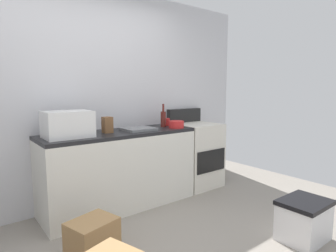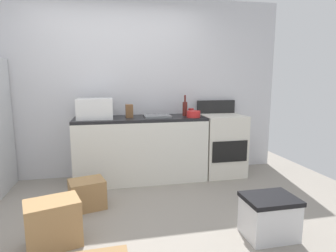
# 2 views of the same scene
# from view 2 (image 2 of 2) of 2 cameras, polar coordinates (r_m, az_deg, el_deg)

# --- Properties ---
(ground_plane) EXTENTS (6.00, 6.00, 0.00)m
(ground_plane) POSITION_cam_2_polar(r_m,az_deg,el_deg) (2.94, -8.90, -19.19)
(ground_plane) COLOR gray
(wall_back) EXTENTS (5.00, 0.10, 2.60)m
(wall_back) POSITION_cam_2_polar(r_m,az_deg,el_deg) (4.14, -10.59, 7.81)
(wall_back) COLOR silver
(wall_back) RESTS_ON ground_plane
(kitchen_counter) EXTENTS (1.80, 0.60, 0.90)m
(kitchen_counter) POSITION_cam_2_polar(r_m,az_deg,el_deg) (3.92, -5.68, -4.71)
(kitchen_counter) COLOR silver
(kitchen_counter) RESTS_ON ground_plane
(stove_oven) EXTENTS (0.60, 0.61, 1.10)m
(stove_oven) POSITION_cam_2_polar(r_m,az_deg,el_deg) (4.23, 11.00, -3.59)
(stove_oven) COLOR silver
(stove_oven) RESTS_ON ground_plane
(microwave) EXTENTS (0.46, 0.34, 0.27)m
(microwave) POSITION_cam_2_polar(r_m,az_deg,el_deg) (3.77, -14.94, 3.50)
(microwave) COLOR white
(microwave) RESTS_ON kitchen_counter
(sink_basin) EXTENTS (0.36, 0.32, 0.03)m
(sink_basin) POSITION_cam_2_polar(r_m,az_deg,el_deg) (3.83, -2.28, 2.08)
(sink_basin) COLOR slate
(sink_basin) RESTS_ON kitchen_counter
(wine_bottle) EXTENTS (0.07, 0.07, 0.30)m
(wine_bottle) POSITION_cam_2_polar(r_m,az_deg,el_deg) (3.97, 3.54, 3.69)
(wine_bottle) COLOR #591E19
(wine_bottle) RESTS_ON kitchen_counter
(coffee_mug) EXTENTS (0.08, 0.08, 0.10)m
(coffee_mug) POSITION_cam_2_polar(r_m,az_deg,el_deg) (4.07, 4.79, 2.97)
(coffee_mug) COLOR red
(coffee_mug) RESTS_ON kitchen_counter
(knife_block) EXTENTS (0.10, 0.10, 0.18)m
(knife_block) POSITION_cam_2_polar(r_m,az_deg,el_deg) (3.82, -8.05, 3.11)
(knife_block) COLOR brown
(knife_block) RESTS_ON kitchen_counter
(mixing_bowl) EXTENTS (0.19, 0.19, 0.09)m
(mixing_bowl) POSITION_cam_2_polar(r_m,az_deg,el_deg) (3.82, 5.31, 2.48)
(mixing_bowl) COLOR red
(mixing_bowl) RESTS_ON kitchen_counter
(cardboard_box_large) EXTENTS (0.50, 0.42, 0.40)m
(cardboard_box_large) POSITION_cam_2_polar(r_m,az_deg,el_deg) (2.66, -22.75, -18.13)
(cardboard_box_large) COLOR #A37A4C
(cardboard_box_large) RESTS_ON ground_plane
(cardboard_box_small) EXTENTS (0.43, 0.38, 0.32)m
(cardboard_box_small) POSITION_cam_2_polar(r_m,az_deg,el_deg) (3.26, -16.43, -13.39)
(cardboard_box_small) COLOR #A37A4C
(cardboard_box_small) RESTS_ON ground_plane
(storage_bin) EXTENTS (0.46, 0.36, 0.38)m
(storage_bin) POSITION_cam_2_polar(r_m,az_deg,el_deg) (2.76, 20.25, -17.20)
(storage_bin) COLOR silver
(storage_bin) RESTS_ON ground_plane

